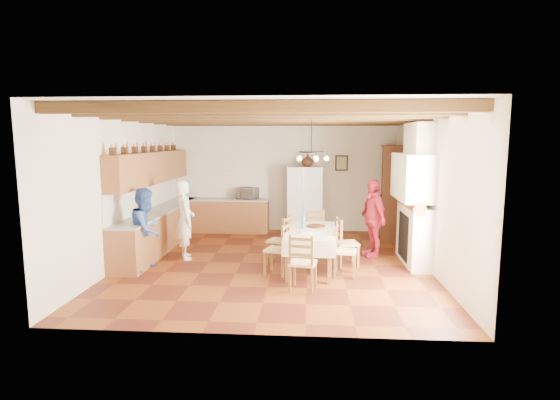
# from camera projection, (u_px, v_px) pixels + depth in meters

# --- Properties ---
(floor) EXTENTS (6.00, 6.50, 0.02)m
(floor) POSITION_uv_depth(u_px,v_px,m) (274.00, 264.00, 8.81)
(floor) COLOR #4D1D11
(floor) RESTS_ON ground
(ceiling) EXTENTS (6.00, 6.50, 0.02)m
(ceiling) POSITION_uv_depth(u_px,v_px,m) (274.00, 112.00, 8.39)
(ceiling) COLOR white
(ceiling) RESTS_ON ground
(wall_back) EXTENTS (6.00, 0.02, 3.00)m
(wall_back) POSITION_uv_depth(u_px,v_px,m) (284.00, 176.00, 11.82)
(wall_back) COLOR beige
(wall_back) RESTS_ON ground
(wall_front) EXTENTS (6.00, 0.02, 3.00)m
(wall_front) POSITION_uv_depth(u_px,v_px,m) (252.00, 220.00, 5.38)
(wall_front) COLOR beige
(wall_front) RESTS_ON ground
(wall_left) EXTENTS (0.02, 6.50, 3.00)m
(wall_left) POSITION_uv_depth(u_px,v_px,m) (125.00, 188.00, 8.80)
(wall_left) COLOR beige
(wall_left) RESTS_ON ground
(wall_right) EXTENTS (0.02, 6.50, 3.00)m
(wall_right) POSITION_uv_depth(u_px,v_px,m) (429.00, 191.00, 8.40)
(wall_right) COLOR beige
(wall_right) RESTS_ON ground
(ceiling_beams) EXTENTS (6.00, 6.30, 0.16)m
(ceiling_beams) POSITION_uv_depth(u_px,v_px,m) (274.00, 117.00, 8.40)
(ceiling_beams) COLOR #37220C
(ceiling_beams) RESTS_ON ground
(lower_cabinets_left) EXTENTS (0.60, 4.30, 0.86)m
(lower_cabinets_left) POSITION_uv_depth(u_px,v_px,m) (160.00, 230.00, 9.97)
(lower_cabinets_left) COLOR brown
(lower_cabinets_left) RESTS_ON ground
(lower_cabinets_back) EXTENTS (2.30, 0.60, 0.86)m
(lower_cabinets_back) POSITION_uv_depth(u_px,v_px,m) (226.00, 216.00, 11.77)
(lower_cabinets_back) COLOR brown
(lower_cabinets_back) RESTS_ON ground
(countertop_left) EXTENTS (0.62, 4.30, 0.04)m
(countertop_left) POSITION_uv_depth(u_px,v_px,m) (159.00, 210.00, 9.91)
(countertop_left) COLOR gray
(countertop_left) RESTS_ON lower_cabinets_left
(countertop_back) EXTENTS (2.34, 0.62, 0.04)m
(countertop_back) POSITION_uv_depth(u_px,v_px,m) (225.00, 199.00, 11.71)
(countertop_back) COLOR gray
(countertop_back) RESTS_ON lower_cabinets_back
(backsplash_left) EXTENTS (0.03, 4.30, 0.60)m
(backsplash_left) POSITION_uv_depth(u_px,v_px,m) (147.00, 196.00, 9.88)
(backsplash_left) COLOR silver
(backsplash_left) RESTS_ON ground
(backsplash_back) EXTENTS (2.30, 0.03, 0.60)m
(backsplash_back) POSITION_uv_depth(u_px,v_px,m) (227.00, 186.00, 11.94)
(backsplash_back) COLOR silver
(backsplash_back) RESTS_ON ground
(upper_cabinets) EXTENTS (0.35, 4.20, 0.70)m
(upper_cabinets) POSITION_uv_depth(u_px,v_px,m) (152.00, 168.00, 9.78)
(upper_cabinets) COLOR brown
(upper_cabinets) RESTS_ON ground
(fireplace) EXTENTS (0.56, 1.60, 2.80)m
(fireplace) POSITION_uv_depth(u_px,v_px,m) (412.00, 194.00, 8.63)
(fireplace) COLOR beige
(fireplace) RESTS_ON ground
(wall_picture) EXTENTS (0.34, 0.03, 0.42)m
(wall_picture) POSITION_uv_depth(u_px,v_px,m) (342.00, 163.00, 11.64)
(wall_picture) COLOR black
(wall_picture) RESTS_ON ground
(refrigerator) EXTENTS (0.96, 0.82, 1.78)m
(refrigerator) POSITION_uv_depth(u_px,v_px,m) (304.00, 201.00, 11.39)
(refrigerator) COLOR silver
(refrigerator) RESTS_ON floor
(hutch) EXTENTS (0.70, 1.34, 2.33)m
(hutch) POSITION_uv_depth(u_px,v_px,m) (392.00, 192.00, 10.88)
(hutch) COLOR #361E0B
(hutch) RESTS_ON floor
(dining_table) EXTENTS (0.99, 1.81, 0.78)m
(dining_table) POSITION_uv_depth(u_px,v_px,m) (311.00, 234.00, 8.29)
(dining_table) COLOR silver
(dining_table) RESTS_ON floor
(chandelier) EXTENTS (0.47, 0.47, 0.03)m
(chandelier) POSITION_uv_depth(u_px,v_px,m) (311.00, 152.00, 8.08)
(chandelier) COLOR black
(chandelier) RESTS_ON ground
(chair_left_near) EXTENTS (0.50, 0.51, 0.96)m
(chair_left_near) POSITION_uv_depth(u_px,v_px,m) (277.00, 249.00, 8.06)
(chair_left_near) COLOR brown
(chair_left_near) RESTS_ON floor
(chair_left_far) EXTENTS (0.51, 0.52, 0.96)m
(chair_left_far) POSITION_uv_depth(u_px,v_px,m) (279.00, 240.00, 8.78)
(chair_left_far) COLOR brown
(chair_left_far) RESTS_ON floor
(chair_right_near) EXTENTS (0.45, 0.47, 0.96)m
(chair_right_near) POSITION_uv_depth(u_px,v_px,m) (345.00, 250.00, 7.94)
(chair_right_near) COLOR brown
(chair_right_near) RESTS_ON floor
(chair_right_far) EXTENTS (0.47, 0.49, 0.96)m
(chair_right_far) POSITION_uv_depth(u_px,v_px,m) (347.00, 242.00, 8.57)
(chair_right_far) COLOR brown
(chair_right_far) RESTS_ON floor
(chair_end_near) EXTENTS (0.48, 0.47, 0.96)m
(chair_end_near) POSITION_uv_depth(u_px,v_px,m) (303.00, 262.00, 7.19)
(chair_end_near) COLOR brown
(chair_end_near) RESTS_ON floor
(chair_end_far) EXTENTS (0.42, 0.40, 0.96)m
(chair_end_far) POSITION_uv_depth(u_px,v_px,m) (315.00, 233.00, 9.37)
(chair_end_far) COLOR brown
(chair_end_far) RESTS_ON floor
(person_man) EXTENTS (0.60, 0.71, 1.65)m
(person_man) POSITION_uv_depth(u_px,v_px,m) (185.00, 220.00, 9.07)
(person_man) COLOR white
(person_man) RESTS_ON floor
(person_woman_blue) EXTENTS (0.68, 0.83, 1.58)m
(person_woman_blue) POSITION_uv_depth(u_px,v_px,m) (146.00, 229.00, 8.30)
(person_woman_blue) COLOR #32539F
(person_woman_blue) RESTS_ON floor
(person_woman_red) EXTENTS (0.68, 1.04, 1.65)m
(person_woman_red) POSITION_uv_depth(u_px,v_px,m) (373.00, 218.00, 9.23)
(person_woman_red) COLOR red
(person_woman_red) RESTS_ON floor
(microwave) EXTENTS (0.61, 0.50, 0.30)m
(microwave) POSITION_uv_depth(u_px,v_px,m) (247.00, 193.00, 11.64)
(microwave) COLOR silver
(microwave) RESTS_ON countertop_back
(fridge_vase) EXTENTS (0.33, 0.33, 0.32)m
(fridge_vase) POSITION_uv_depth(u_px,v_px,m) (308.00, 160.00, 11.24)
(fridge_vase) COLOR #361E0B
(fridge_vase) RESTS_ON refrigerator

